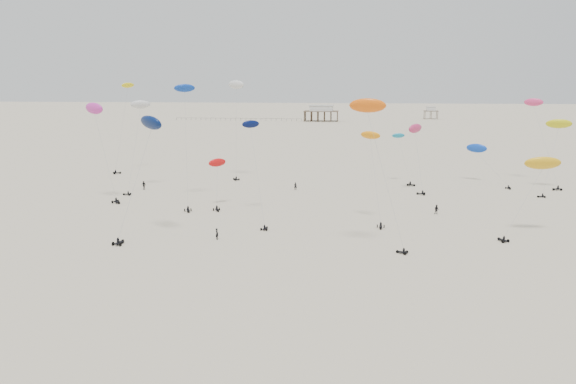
# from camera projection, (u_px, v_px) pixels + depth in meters

# --- Properties ---
(ground_plane) EXTENTS (900.00, 900.00, 0.00)m
(ground_plane) POSITION_uv_depth(u_px,v_px,m) (325.00, 151.00, 198.28)
(ground_plane) COLOR beige
(pavilion_main) EXTENTS (21.00, 13.00, 9.80)m
(pavilion_main) POSITION_uv_depth(u_px,v_px,m) (321.00, 114.00, 344.78)
(pavilion_main) COLOR brown
(pavilion_main) RESTS_ON ground
(pavilion_small) EXTENTS (9.00, 7.00, 8.00)m
(pavilion_small) POSITION_uv_depth(u_px,v_px,m) (431.00, 114.00, 366.20)
(pavilion_small) COLOR brown
(pavilion_small) RESTS_ON ground
(pier_fence) EXTENTS (80.20, 0.20, 1.50)m
(pier_fence) POSITION_uv_depth(u_px,v_px,m) (238.00, 119.00, 351.36)
(pier_fence) COLOR black
(pier_fence) RESTS_ON ground
(rig_0) EXTENTS (3.97, 8.34, 9.62)m
(rig_0) POSITION_uv_depth(u_px,v_px,m) (217.00, 177.00, 108.25)
(rig_0) COLOR black
(rig_0) RESTS_ON ground
(rig_1) EXTENTS (7.08, 15.18, 20.40)m
(rig_1) POSITION_uv_depth(u_px,v_px,m) (255.00, 155.00, 98.86)
(rig_1) COLOR black
(rig_1) RESTS_ON ground
(rig_2) EXTENTS (4.67, 8.30, 15.88)m
(rig_2) POSITION_uv_depth(u_px,v_px,m) (374.00, 164.00, 95.12)
(rig_2) COLOR black
(rig_2) RESTS_ON ground
(rig_3) EXTENTS (7.03, 15.42, 24.85)m
(rig_3) POSITION_uv_depth(u_px,v_px,m) (185.00, 121.00, 110.85)
(rig_3) COLOR black
(rig_3) RESTS_ON ground
(rig_4) EXTENTS (4.08, 11.41, 23.94)m
(rig_4) POSITION_uv_depth(u_px,v_px,m) (124.00, 118.00, 150.33)
(rig_4) COLOR black
(rig_4) RESTS_ON ground
(rig_5) EXTENTS (8.73, 13.51, 13.59)m
(rig_5) POSITION_uv_depth(u_px,v_px,m) (480.00, 152.00, 135.67)
(rig_5) COLOR black
(rig_5) RESTS_ON ground
(rig_6) EXTENTS (5.73, 7.88, 12.22)m
(rig_6) POSITION_uv_depth(u_px,v_px,m) (404.00, 157.00, 133.35)
(rig_6) COLOR black
(rig_6) RESTS_ON ground
(rig_7) EXTENTS (5.04, 7.57, 24.45)m
(rig_7) POSITION_uv_depth(u_px,v_px,m) (236.00, 101.00, 138.61)
(rig_7) COLOR black
(rig_7) RESTS_ON ground
(rig_8) EXTENTS (4.66, 11.99, 20.66)m
(rig_8) POSITION_uv_depth(u_px,v_px,m) (138.00, 119.00, 125.29)
(rig_8) COLOR black
(rig_8) RESTS_ON ground
(rig_9) EXTENTS (4.51, 9.00, 14.97)m
(rig_9) POSITION_uv_depth(u_px,v_px,m) (416.00, 140.00, 123.38)
(rig_9) COLOR black
(rig_9) RESTS_ON ground
(rig_10) EXTENTS (6.21, 15.43, 22.03)m
(rig_10) POSITION_uv_depth(u_px,v_px,m) (540.00, 125.00, 132.55)
(rig_10) COLOR black
(rig_10) RESTS_ON ground
(rig_11) EXTENTS (9.07, 4.12, 22.00)m
(rig_11) POSITION_uv_depth(u_px,v_px,m) (371.00, 121.00, 78.11)
(rig_11) COLOR black
(rig_11) RESTS_ON ground
(rig_12) EXTENTS (8.84, 6.06, 20.03)m
(rig_12) POSITION_uv_depth(u_px,v_px,m) (98.00, 126.00, 111.98)
(rig_12) COLOR black
(rig_12) RESTS_ON ground
(rig_13) EXTENTS (10.69, 8.56, 13.88)m
(rig_13) POSITION_uv_depth(u_px,v_px,m) (539.00, 171.00, 87.95)
(rig_13) COLOR black
(rig_13) RESTS_ON ground
(rig_14) EXTENTS (7.38, 10.07, 19.19)m
(rig_14) POSITION_uv_depth(u_px,v_px,m) (146.00, 142.00, 85.64)
(rig_14) COLOR black
(rig_14) RESTS_ON ground
(rig_15) EXTENTS (9.71, 13.28, 18.08)m
(rig_15) POSITION_uv_depth(u_px,v_px,m) (557.00, 130.00, 124.60)
(rig_15) COLOR black
(rig_15) RESTS_ON ground
(spectator_0) EXTENTS (0.87, 0.92, 2.08)m
(spectator_0) POSITION_uv_depth(u_px,v_px,m) (217.00, 239.00, 86.77)
(spectator_0) COLOR black
(spectator_0) RESTS_ON ground
(spectator_1) EXTENTS (1.10, 0.76, 2.08)m
(spectator_1) POSITION_uv_depth(u_px,v_px,m) (436.00, 214.00, 103.25)
(spectator_1) COLOR black
(spectator_1) RESTS_ON ground
(spectator_2) EXTENTS (1.45, 0.95, 2.27)m
(spectator_2) POSITION_uv_depth(u_px,v_px,m) (144.00, 189.00, 126.95)
(spectator_2) COLOR black
(spectator_2) RESTS_ON ground
(spectator_3) EXTENTS (0.75, 0.53, 2.01)m
(spectator_3) POSITION_uv_depth(u_px,v_px,m) (295.00, 190.00, 126.42)
(spectator_3) COLOR black
(spectator_3) RESTS_ON ground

